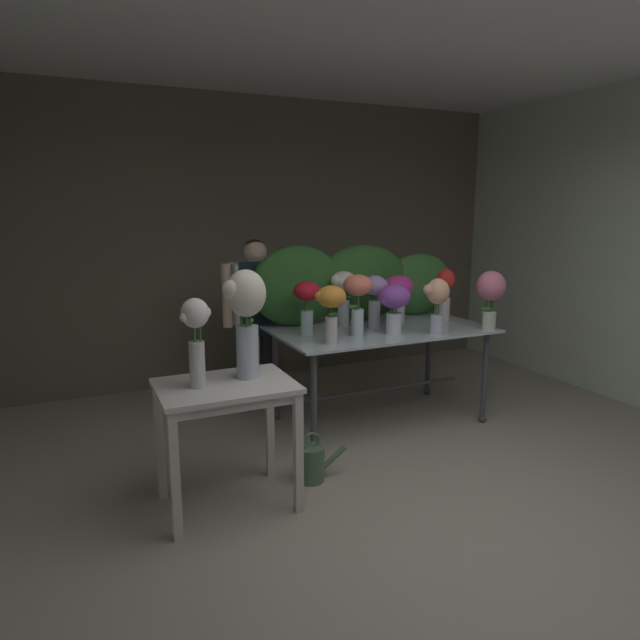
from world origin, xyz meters
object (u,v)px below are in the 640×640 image
vase_lilac_carnations (375,295)px  side_table_white (226,400)px  vase_sunset_hydrangea (331,305)px  vase_white_roses_tall (196,335)px  display_table_glass (380,342)px  vase_peach_tulips (437,300)px  florist (257,306)px  vase_ivory_stock (344,290)px  vase_crimson_peonies (307,300)px  vase_rosy_ranunculus (491,292)px  vase_coral_lilies (357,295)px  vase_scarlet_roses (445,291)px  vase_violet_snapdragons (394,303)px  vase_cream_lisianthus_tall (246,312)px  vase_magenta_freesia (398,293)px  watering_can (312,463)px

vase_lilac_carnations → side_table_white: bearing=-151.0°
vase_sunset_hydrangea → vase_white_roses_tall: bearing=-155.6°
side_table_white → vase_white_roses_tall: (-0.16, -0.00, 0.41)m
display_table_glass → side_table_white: 1.73m
vase_peach_tulips → vase_sunset_hydrangea: size_ratio=1.03×
florist → vase_ivory_stock: (0.60, -0.51, 0.18)m
vase_crimson_peonies → vase_rosy_ranunculus: bearing=-17.3°
vase_coral_lilies → vase_white_roses_tall: 1.52m
vase_crimson_peonies → vase_scarlet_roses: bearing=-0.0°
display_table_glass → florist: size_ratio=1.16×
vase_white_roses_tall → display_table_glass: bearing=25.3°
display_table_glass → vase_sunset_hydrangea: size_ratio=4.12×
vase_ivory_stock → vase_sunset_hydrangea: bearing=-125.3°
vase_scarlet_roses → vase_white_roses_tall: (-2.36, -0.83, 0.01)m
vase_sunset_hydrangea → vase_ivory_stock: vase_ivory_stock is taller
vase_crimson_peonies → vase_coral_lilies: bearing=-29.4°
vase_lilac_carnations → vase_violet_snapdragons: (0.02, -0.26, -0.03)m
vase_coral_lilies → display_table_glass: bearing=27.7°
vase_crimson_peonies → vase_cream_lisianthus_tall: vase_cream_lisianthus_tall is taller
side_table_white → vase_sunset_hydrangea: bearing=27.9°
side_table_white → vase_white_roses_tall: 0.44m
side_table_white → vase_scarlet_roses: size_ratio=1.73×
vase_magenta_freesia → watering_can: vase_magenta_freesia is taller
vase_peach_tulips → display_table_glass: bearing=126.4°
vase_lilac_carnations → vase_crimson_peonies: 0.61m
display_table_glass → vase_magenta_freesia: bearing=23.6°
vase_scarlet_roses → vase_white_roses_tall: 2.50m
vase_magenta_freesia → side_table_white: bearing=-153.0°
florist → vase_coral_lilies: bearing=-59.3°
side_table_white → vase_peach_tulips: 1.91m
vase_peach_tulips → vase_magenta_freesia: bearing=95.9°
display_table_glass → vase_coral_lilies: vase_coral_lilies is taller
vase_peach_tulips → watering_can: (-1.23, -0.36, -0.97)m
vase_coral_lilies → vase_cream_lisianthus_tall: bearing=-151.5°
vase_scarlet_roses → vase_white_roses_tall: vase_white_roses_tall is taller
vase_ivory_stock → vase_white_roses_tall: vase_white_roses_tall is taller
vase_scarlet_roses → vase_cream_lisianthus_tall: 2.19m
vase_white_roses_tall → florist: bearing=60.6°
display_table_glass → vase_lilac_carnations: (-0.04, 0.03, 0.40)m
vase_rosy_ranunculus → vase_cream_lisianthus_tall: vase_cream_lisianthus_tall is taller
display_table_glass → vase_violet_snapdragons: vase_violet_snapdragons is taller
vase_violet_snapdragons → vase_ivory_stock: 0.50m
florist → vase_cream_lisianthus_tall: bearing=-110.3°
side_table_white → vase_coral_lilies: (1.23, 0.64, 0.47)m
vase_coral_lilies → vase_sunset_hydrangea: size_ratio=1.12×
vase_scarlet_roses → vase_peach_tulips: bearing=-133.4°
vase_cream_lisianthus_tall → display_table_glass: bearing=28.3°
vase_sunset_hydrangea → vase_crimson_peonies: bearing=98.6°
vase_peach_tulips → vase_white_roses_tall: (-1.98, -0.42, -0.00)m
vase_magenta_freesia → vase_ivory_stock: size_ratio=0.90×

